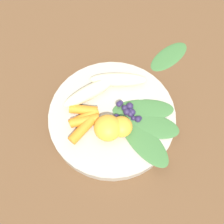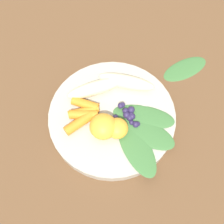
{
  "view_description": "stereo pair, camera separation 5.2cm",
  "coord_description": "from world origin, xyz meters",
  "px_view_note": "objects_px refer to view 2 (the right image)",
  "views": [
    {
      "loc": [
        0.16,
        -0.16,
        0.51
      ],
      "look_at": [
        0.0,
        0.0,
        0.04
      ],
      "focal_mm": 43.06,
      "sensor_mm": 36.0,
      "label": 1
    },
    {
      "loc": [
        0.19,
        -0.12,
        0.51
      ],
      "look_at": [
        0.0,
        0.0,
        0.04
      ],
      "focal_mm": 43.06,
      "sensor_mm": 36.0,
      "label": 2
    }
  ],
  "objects_px": {
    "kale_leaf_stray": "(185,68)",
    "banana_peeled_right": "(126,82)",
    "banana_peeled_left": "(97,87)",
    "orange_segment_near": "(117,128)",
    "bowl": "(112,117)"
  },
  "relations": [
    {
      "from": "bowl",
      "to": "banana_peeled_right",
      "type": "height_order",
      "value": "banana_peeled_right"
    },
    {
      "from": "banana_peeled_left",
      "to": "orange_segment_near",
      "type": "bearing_deg",
      "value": 94.98
    },
    {
      "from": "kale_leaf_stray",
      "to": "banana_peeled_right",
      "type": "bearing_deg",
      "value": 174.64
    },
    {
      "from": "banana_peeled_left",
      "to": "kale_leaf_stray",
      "type": "xyz_separation_m",
      "value": [
        0.05,
        0.2,
        -0.04
      ]
    },
    {
      "from": "banana_peeled_left",
      "to": "banana_peeled_right",
      "type": "bearing_deg",
      "value": 173.02
    },
    {
      "from": "orange_segment_near",
      "to": "banana_peeled_right",
      "type": "bearing_deg",
      "value": 136.1
    },
    {
      "from": "kale_leaf_stray",
      "to": "orange_segment_near",
      "type": "bearing_deg",
      "value": -162.67
    },
    {
      "from": "banana_peeled_right",
      "to": "orange_segment_near",
      "type": "bearing_deg",
      "value": 93.32
    },
    {
      "from": "orange_segment_near",
      "to": "banana_peeled_left",
      "type": "bearing_deg",
      "value": 170.7
    },
    {
      "from": "banana_peeled_right",
      "to": "orange_segment_near",
      "type": "height_order",
      "value": "orange_segment_near"
    },
    {
      "from": "bowl",
      "to": "kale_leaf_stray",
      "type": "bearing_deg",
      "value": 93.83
    },
    {
      "from": "banana_peeled_left",
      "to": "kale_leaf_stray",
      "type": "height_order",
      "value": "banana_peeled_left"
    },
    {
      "from": "bowl",
      "to": "orange_segment_near",
      "type": "distance_m",
      "value": 0.05
    },
    {
      "from": "banana_peeled_left",
      "to": "kale_leaf_stray",
      "type": "bearing_deg",
      "value": -178.94
    },
    {
      "from": "bowl",
      "to": "kale_leaf_stray",
      "type": "relative_size",
      "value": 2.27
    }
  ]
}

